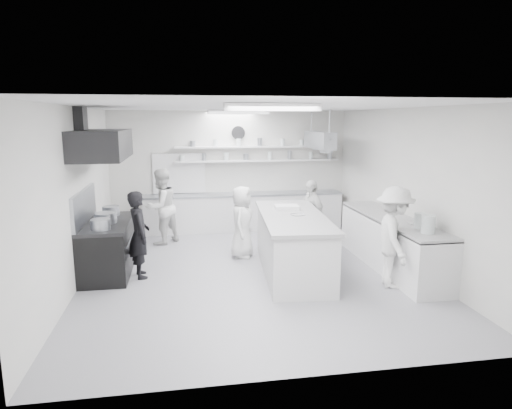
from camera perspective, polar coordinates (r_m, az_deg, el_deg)
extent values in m
cube|color=#92929B|center=(8.34, -0.56, -8.67)|extent=(6.00, 7.00, 0.02)
cube|color=silver|center=(7.86, -0.60, 12.55)|extent=(6.00, 7.00, 0.02)
cube|color=silver|center=(11.40, -3.30, 4.41)|extent=(6.00, 0.04, 3.00)
cube|color=silver|center=(4.61, 6.17, -5.29)|extent=(6.00, 0.04, 3.00)
cube|color=silver|center=(8.07, -22.13, 0.94)|extent=(0.04, 7.00, 3.00)
cube|color=silver|center=(8.93, 18.83, 2.05)|extent=(0.04, 7.00, 3.00)
cube|color=black|center=(8.60, -18.45, -5.41)|extent=(0.80, 1.80, 0.90)
cube|color=black|center=(8.29, -19.24, 7.30)|extent=(0.85, 2.00, 0.50)
cube|color=silver|center=(11.31, -1.57, -0.97)|extent=(5.00, 0.60, 0.92)
cube|color=silver|center=(11.34, 0.29, 5.67)|extent=(4.20, 0.26, 0.04)
cube|color=silver|center=(11.32, 0.29, 7.43)|extent=(4.20, 0.26, 0.04)
cube|color=black|center=(11.32, -9.86, 3.97)|extent=(1.30, 0.04, 1.00)
cylinder|color=white|center=(11.32, -2.31, 9.20)|extent=(0.32, 0.05, 0.32)
cube|color=silver|center=(8.80, 17.01, -4.83)|extent=(0.74, 3.30, 0.94)
cube|color=#9DA2AA|center=(10.67, 8.16, 8.19)|extent=(0.30, 1.60, 0.40)
cube|color=silver|center=(6.09, 2.07, 12.38)|extent=(1.30, 0.25, 0.10)
cube|color=silver|center=(9.64, -2.28, 11.82)|extent=(1.30, 0.25, 0.10)
cube|color=silver|center=(8.20, 4.69, -5.18)|extent=(1.27, 2.87, 1.03)
cylinder|color=#9DA2AA|center=(8.38, -18.78, -1.79)|extent=(0.39, 0.39, 0.23)
imported|color=black|center=(8.13, -14.81, -3.75)|extent=(0.50, 0.64, 1.56)
imported|color=silver|center=(10.19, -12.11, -0.27)|extent=(1.05, 1.04, 1.71)
imported|color=silver|center=(9.02, -1.82, -2.25)|extent=(0.69, 0.83, 1.47)
imported|color=silver|center=(9.55, 7.07, -1.40)|extent=(0.62, 0.97, 1.53)
imported|color=silver|center=(7.74, 17.32, -4.03)|extent=(0.87, 1.22, 1.71)
imported|color=#9DA2AA|center=(8.07, 5.38, -1.46)|extent=(0.31, 0.31, 0.06)
imported|color=silver|center=(8.60, 4.81, -0.68)|extent=(0.21, 0.21, 0.06)
imported|color=silver|center=(8.28, 19.75, -2.41)|extent=(0.28, 0.28, 0.06)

